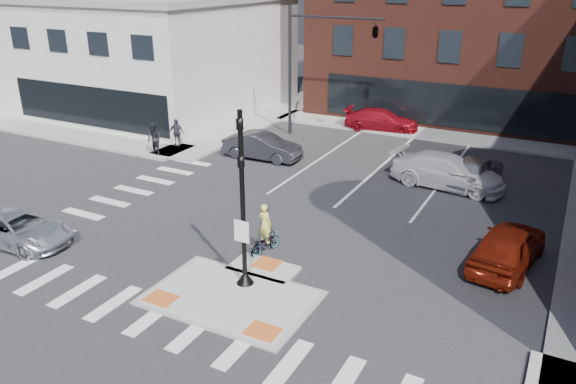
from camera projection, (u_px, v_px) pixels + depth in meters
The scene contains 18 objects.
ground at pixel (239, 291), 18.75m from camera, with size 120.00×120.00×0.00m, color #28282B.
refuge_island at pixel (235, 294), 18.52m from camera, with size 5.40×4.65×0.13m.
sidewalk_nw at pixel (152, 125), 38.54m from camera, with size 23.50×20.50×0.15m.
sidewalk_n at pixel (466, 138), 35.51m from camera, with size 26.00×3.00×0.15m, color gray.
building_nw at pixel (135, 50), 43.13m from camera, with size 20.40×16.40×14.40m.
building_n at pixel (506, 2), 40.86m from camera, with size 24.40×18.40×15.50m.
building_far_left at pixel (462, 18), 61.37m from camera, with size 10.00×12.00×10.00m, color slate.
signal_pole at pixel (243, 223), 18.20m from camera, with size 0.60×0.60×5.98m.
mast_arm_signal at pixel (351, 39), 32.75m from camera, with size 6.10×2.24×8.00m.
silver_suv at pixel (18, 229), 21.81m from camera, with size 2.07×4.49×1.25m, color silver.
red_sedan at pixel (508, 246), 20.09m from camera, with size 1.88×4.67×1.59m, color maroon.
white_pickup at pixel (448, 171), 27.47m from camera, with size 2.25×5.53×1.60m, color white.
bg_car_dark at pixel (262, 146), 31.60m from camera, with size 1.56×4.47×1.47m, color #2B2A30.
bg_car_silver at pixel (476, 170), 27.86m from camera, with size 1.79×4.45×1.52m, color #A2A4A9.
bg_car_red at pixel (382, 120), 37.22m from camera, with size 1.97×4.86×1.41m, color maroon.
cyclist at pixel (265, 237), 21.06m from camera, with size 0.83×1.62×2.00m.
pedestrian_a at pixel (154, 139), 31.77m from camera, with size 0.89×0.69×1.83m, color black.
pedestrian_b at pixel (176, 132), 33.45m from camera, with size 0.95×0.40×1.62m, color #332E38.
Camera 1 is at (9.00, -13.56, 10.03)m, focal length 35.00 mm.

